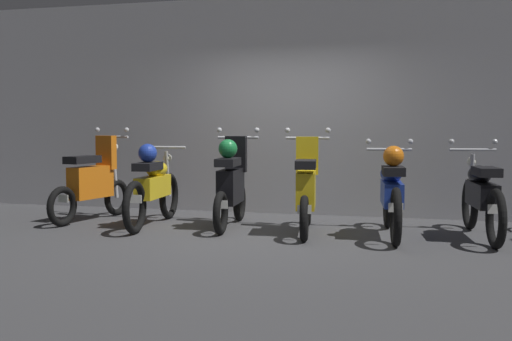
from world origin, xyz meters
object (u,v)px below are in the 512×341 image
motorbike_slot_0 (93,182)px  motorbike_slot_5 (482,196)px  motorbike_slot_2 (231,183)px  motorbike_slot_3 (306,190)px  motorbike_slot_1 (153,186)px  motorbike_slot_4 (392,192)px

motorbike_slot_0 → motorbike_slot_5: bearing=-0.9°
motorbike_slot_2 → motorbike_slot_3: bearing=-9.6°
motorbike_slot_3 → motorbike_slot_5: 2.05m
motorbike_slot_1 → motorbike_slot_0: bearing=167.2°
motorbike_slot_2 → motorbike_slot_0: bearing=178.0°
motorbike_slot_1 → motorbike_slot_5: motorbike_slot_5 is taller
motorbike_slot_1 → motorbike_slot_4: bearing=-0.1°
motorbike_slot_1 → motorbike_slot_5: 4.09m
motorbike_slot_4 → motorbike_slot_1: bearing=179.9°
motorbike_slot_0 → motorbike_slot_5: (5.10, -0.08, -0.04)m
motorbike_slot_2 → motorbike_slot_3: (1.02, -0.17, -0.04)m
motorbike_slot_0 → motorbike_slot_1: bearing=-12.8°
motorbike_slot_1 → motorbike_slot_5: size_ratio=1.00×
motorbike_slot_5 → motorbike_slot_1: bearing=-177.9°
motorbike_slot_5 → motorbike_slot_4: bearing=-171.2°
motorbike_slot_4 → motorbike_slot_2: bearing=175.3°
motorbike_slot_2 → motorbike_slot_5: 3.06m
motorbike_slot_1 → motorbike_slot_3: size_ratio=1.17×
motorbike_slot_0 → motorbike_slot_4: (4.08, -0.24, 0.00)m
motorbike_slot_3 → motorbike_slot_5: size_ratio=0.86×
motorbike_slot_2 → motorbike_slot_4: (2.04, -0.17, -0.04)m
motorbike_slot_1 → motorbike_slot_2: bearing=8.9°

